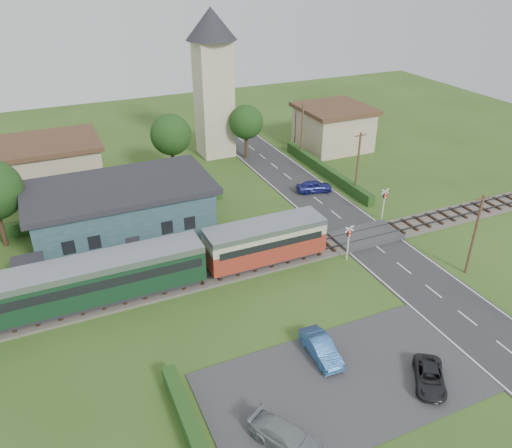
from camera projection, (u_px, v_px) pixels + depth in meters
name	position (u px, v px, depth m)	size (l,w,h in m)	color
ground	(277.00, 275.00, 40.41)	(120.00, 120.00, 0.00)	#2D4C19
railway_track	(266.00, 261.00, 41.96)	(76.00, 3.20, 0.49)	#4C443D
road	(378.00, 248.00, 43.98)	(6.00, 70.00, 0.05)	#28282B
car_park	(342.00, 383.00, 30.24)	(17.00, 9.00, 0.08)	#333335
crossing_deck	(365.00, 236.00, 45.48)	(6.20, 3.40, 0.45)	#333335
platform	(140.00, 268.00, 40.88)	(30.00, 3.00, 0.45)	gray
equipment_hut	(31.00, 275.00, 37.29)	(2.30, 2.30, 2.55)	beige
station_building	(122.00, 212.00, 44.34)	(16.00, 9.00, 5.30)	#2B414A
train	(48.00, 290.00, 34.91)	(43.20, 2.90, 3.40)	#232328
church_tower	(213.00, 73.00, 59.71)	(6.00, 6.00, 17.60)	beige
house_west	(50.00, 165.00, 53.71)	(10.80, 8.80, 5.50)	tan
house_east	(333.00, 127.00, 65.44)	(8.80, 8.80, 5.50)	tan
hedge_carpark	(191.00, 430.00, 26.57)	(0.80, 9.00, 1.20)	#193814
hedge_roadside	(326.00, 171.00, 58.02)	(0.80, 18.00, 1.20)	#193814
hedge_station	(116.00, 211.00, 48.93)	(22.00, 0.80, 1.30)	#193814
tree_b	(171.00, 135.00, 55.70)	(4.60, 4.60, 7.34)	#332316
tree_c	(246.00, 122.00, 61.06)	(4.20, 4.20, 6.78)	#332316
utility_pole_b	(475.00, 234.00, 38.95)	(1.40, 0.22, 7.00)	#473321
utility_pole_c	(358.00, 164.00, 51.76)	(1.40, 0.22, 7.00)	#473321
utility_pole_d	(302.00, 131.00, 61.37)	(1.40, 0.22, 7.00)	#473321
crossing_signal_near	(349.00, 238.00, 41.35)	(0.84, 0.28, 3.28)	silver
crossing_signal_far	(384.00, 199.00, 47.77)	(0.84, 0.28, 3.28)	silver
streetlamp_east	(296.00, 122.00, 66.30)	(0.30, 0.30, 5.15)	#3F3F47
car_on_road	(314.00, 186.00, 53.91)	(1.53, 3.80, 1.29)	navy
car_park_blue	(321.00, 348.00, 31.90)	(1.36, 3.90, 1.29)	#2C5E9E
car_park_silver	(286.00, 437.00, 26.10)	(1.70, 4.17, 1.21)	gray
car_park_dark	(430.00, 377.00, 29.90)	(1.69, 3.66, 1.02)	black
pedestrian_near	(224.00, 241.00, 42.53)	(0.64, 0.42, 1.75)	gray
pedestrian_far	(85.00, 267.00, 39.00)	(0.87, 0.68, 1.79)	gray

